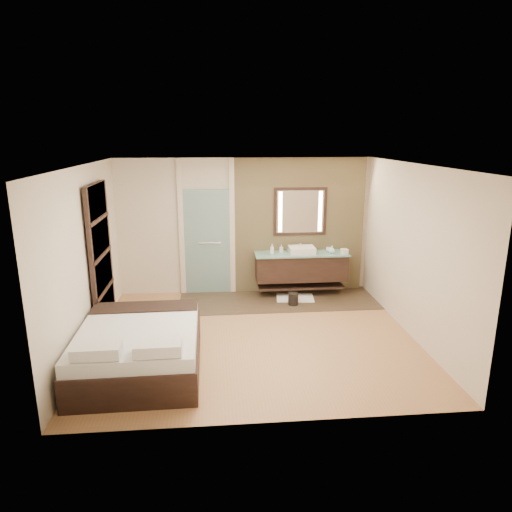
{
  "coord_description": "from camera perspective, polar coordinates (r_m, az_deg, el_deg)",
  "views": [
    {
      "loc": [
        -0.59,
        -6.67,
        3.12
      ],
      "look_at": [
        0.08,
        0.6,
        1.18
      ],
      "focal_mm": 32.0,
      "sensor_mm": 36.0,
      "label": 1
    }
  ],
  "objects": [
    {
      "name": "soap_bottle_b",
      "position": [
        9.02,
        3.19,
        0.92
      ],
      "size": [
        0.08,
        0.09,
        0.16
      ],
      "primitive_type": "imported",
      "rotation": [
        0.0,
        0.0,
        -0.22
      ],
      "color": "#B2B2B2",
      "rests_on": "vanity"
    },
    {
      "name": "bath_mat",
      "position": [
        9.04,
        4.9,
        -5.23
      ],
      "size": [
        0.77,
        0.58,
        0.02
      ],
      "primitive_type": "cube",
      "rotation": [
        0.0,
        0.0,
        -0.11
      ],
      "color": "white",
      "rests_on": "floor"
    },
    {
      "name": "cup",
      "position": [
        9.2,
        9.09,
        0.81
      ],
      "size": [
        0.12,
        0.12,
        0.09
      ],
      "primitive_type": "imported",
      "rotation": [
        0.0,
        0.0,
        0.06
      ],
      "color": "silver",
      "rests_on": "vanity"
    },
    {
      "name": "floor",
      "position": [
        7.39,
        -0.17,
        -10.07
      ],
      "size": [
        5.0,
        5.0,
        0.0
      ],
      "primitive_type": "plane",
      "color": "#AC7648",
      "rests_on": "ground"
    },
    {
      "name": "soap_bottle_c",
      "position": [
        9.08,
        9.47,
        0.81
      ],
      "size": [
        0.12,
        0.12,
        0.15
      ],
      "primitive_type": "imported",
      "rotation": [
        0.0,
        0.0,
        0.05
      ],
      "color": "#C3F5F4",
      "rests_on": "vanity"
    },
    {
      "name": "shoji_partition",
      "position": [
        7.74,
        -18.78,
        -0.19
      ],
      "size": [
        0.06,
        1.2,
        2.4
      ],
      "color": "black",
      "rests_on": "floor"
    },
    {
      "name": "stone_wall",
      "position": [
        9.22,
        5.44,
        3.76
      ],
      "size": [
        2.6,
        0.08,
        2.7
      ],
      "primitive_type": "cube",
      "color": "tan",
      "rests_on": "floor"
    },
    {
      "name": "tissue_box",
      "position": [
        9.07,
        10.99,
        0.56
      ],
      "size": [
        0.14,
        0.14,
        0.1
      ],
      "primitive_type": "cube",
      "rotation": [
        0.0,
        0.0,
        0.15
      ],
      "color": "silver",
      "rests_on": "vanity"
    },
    {
      "name": "waste_bin",
      "position": [
        8.67,
        4.66,
        -5.4
      ],
      "size": [
        0.25,
        0.25,
        0.24
      ],
      "primitive_type": "cylinder",
      "rotation": [
        0.0,
        0.0,
        -0.4
      ],
      "color": "black",
      "rests_on": "floor"
    },
    {
      "name": "frosted_door",
      "position": [
        9.1,
        -6.12,
        2.27
      ],
      "size": [
        1.1,
        0.12,
        2.7
      ],
      "color": "silver",
      "rests_on": "floor"
    },
    {
      "name": "bed",
      "position": [
        6.5,
        -14.36,
        -11.13
      ],
      "size": [
        1.63,
        2.02,
        0.77
      ],
      "rotation": [
        0.0,
        0.0,
        0.01
      ],
      "color": "black",
      "rests_on": "floor"
    },
    {
      "name": "tile_strip",
      "position": [
        8.92,
        2.77,
        -5.55
      ],
      "size": [
        3.8,
        1.3,
        0.01
      ],
      "primitive_type": "cube",
      "color": "#3A2A1F",
      "rests_on": "floor"
    },
    {
      "name": "soap_bottle_a",
      "position": [
        8.9,
        2.01,
        0.88
      ],
      "size": [
        0.1,
        0.1,
        0.2
      ],
      "primitive_type": "imported",
      "rotation": [
        0.0,
        0.0,
        0.43
      ],
      "color": "white",
      "rests_on": "vanity"
    },
    {
      "name": "vanity",
      "position": [
        9.12,
        5.66,
        -1.34
      ],
      "size": [
        1.85,
        0.55,
        0.88
      ],
      "color": "black",
      "rests_on": "stone_wall"
    },
    {
      "name": "mirror_unit",
      "position": [
        9.11,
        5.55,
        5.55
      ],
      "size": [
        1.06,
        0.04,
        0.96
      ],
      "color": "black",
      "rests_on": "stone_wall"
    }
  ]
}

